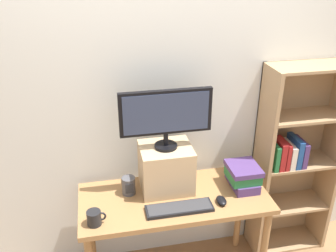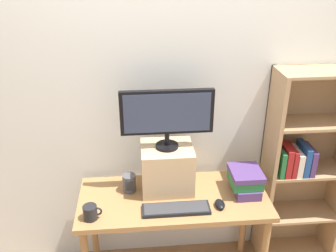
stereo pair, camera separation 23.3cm
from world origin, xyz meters
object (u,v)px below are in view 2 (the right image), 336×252
Objects in this scene: computer_monitor at (167,115)px; desk_speaker at (129,183)px; riser_box at (167,168)px; keyboard at (177,209)px; computer_mouse at (220,204)px; coffee_mug at (91,212)px; book_stack at (245,181)px; desk at (174,209)px; bookshelf_unit at (302,167)px.

desk_speaker is (-0.26, -0.02, -0.49)m from computer_monitor.
keyboard is at bearing -82.11° from riser_box.
computer_mouse is at bearing -21.34° from desk_speaker.
computer_monitor is at bearing 97.94° from keyboard.
computer_mouse is at bearing -37.90° from riser_box.
coffee_mug is 0.36m from desk_speaker.
desk_speaker is (-0.26, -0.02, -0.10)m from riser_box.
coffee_mug reaches higher than computer_mouse.
riser_box reaches higher than computer_mouse.
book_stack is at bearing -10.60° from riser_box.
book_stack reaches higher than computer_mouse.
coffee_mug is at bearing -161.76° from desk.
bookshelf_unit is at bearing 14.43° from coffee_mug.
keyboard is at bearing -88.98° from desk.
desk is at bearing -17.87° from desk_speaker.
bookshelf_unit reaches higher than book_stack.
computer_monitor is 0.71m from book_stack.
keyboard is (-0.98, -0.36, -0.03)m from bookshelf_unit.
bookshelf_unit is 5.80× the size of book_stack.
book_stack is at bearing 10.78° from coffee_mug.
desk is 0.19m from keyboard.
coffee_mug is at bearing -177.03° from keyboard.
riser_box is 3.34× the size of computer_mouse.
desk_speaker is at bearing -175.19° from riser_box.
book_stack is at bearing 18.90° from keyboard.
bookshelf_unit is 1.04m from keyboard.
computer_mouse reaches higher than desk.
riser_box is 2.78× the size of desk_speaker.
riser_box is (-1.02, -0.10, 0.12)m from bookshelf_unit.
riser_box is 0.58× the size of computer_monitor.
desk_speaker reaches higher than computer_mouse.
computer_monitor is at bearing 30.30° from coffee_mug.
bookshelf_unit is at bearing 5.32° from desk_speaker.
keyboard is at bearing -161.10° from book_stack.
bookshelf_unit is 14.91× the size of computer_mouse.
book_stack is (0.52, -0.10, -0.47)m from computer_monitor.
coffee_mug is (-0.82, -0.04, 0.03)m from computer_mouse.
computer_monitor is 5.08× the size of coffee_mug.
bookshelf_unit is 13.15× the size of coffee_mug.
coffee_mug is (-0.50, -0.29, -0.11)m from riser_box.
computer_mouse is 0.39× the size of book_stack.
computer_monitor is 1.38× the size of keyboard.
book_stack is at bearing -5.53° from desk_speaker.
book_stack is 2.27× the size of coffee_mug.
keyboard is 4.16× the size of computer_mouse.
desk is 0.67m from computer_monitor.
computer_monitor reaches higher than keyboard.
riser_box is at bearing 142.10° from computer_mouse.
riser_box reaches higher than book_stack.
riser_box is 0.30m from keyboard.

